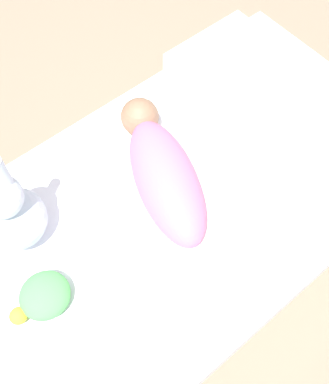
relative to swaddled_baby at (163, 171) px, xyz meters
The scene contains 7 objects.
ground_plane 0.26m from the swaddled_baby, 50.18° to the left, with size 12.00×12.00×0.00m, color #7A6B56.
bed_mattress 0.18m from the swaddled_baby, 50.18° to the left, with size 1.58×0.80×0.18m.
burp_cloth 0.23m from the swaddled_baby, 97.14° to the right, with size 0.16×0.21×0.02m.
swaddled_baby is the anchor object (origin of this frame).
pillow 0.47m from the swaddled_baby, 159.47° to the right, with size 0.33×0.34×0.07m.
bunny_plush 0.41m from the swaddled_baby, 17.56° to the right, with size 0.16×0.16×0.32m.
turtle_plush 0.45m from the swaddled_baby, ahead, with size 0.16×0.13×0.06m.
Camera 1 is at (0.35, 0.44, 1.30)m, focal length 42.00 mm.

